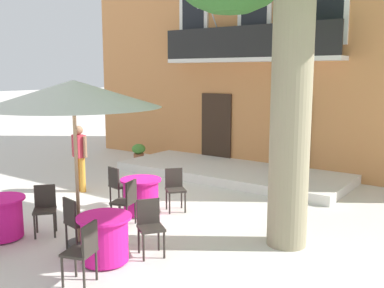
% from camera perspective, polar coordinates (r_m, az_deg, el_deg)
% --- Properties ---
extents(ground_plane, '(120.00, 120.00, 0.00)m').
position_cam_1_polar(ground_plane, '(9.93, -6.52, -8.20)').
color(ground_plane, silver).
extents(building_facade, '(13.00, 5.09, 7.50)m').
position_cam_1_polar(building_facade, '(15.36, 11.61, 11.99)').
color(building_facade, '#CC844C').
rests_on(building_facade, ground).
extents(entrance_step_platform, '(6.62, 2.56, 0.25)m').
position_cam_1_polar(entrance_step_platform, '(12.75, 5.07, -3.66)').
color(entrance_step_platform, silver).
rests_on(entrance_step_platform, ground).
extents(cafe_table_near_tree, '(0.86, 0.86, 0.76)m').
position_cam_1_polar(cafe_table_near_tree, '(7.18, -11.26, -11.95)').
color(cafe_table_near_tree, '#DB1984').
rests_on(cafe_table_near_tree, ground).
extents(cafe_chair_near_tree_0, '(0.56, 0.56, 0.91)m').
position_cam_1_polar(cafe_chair_near_tree_0, '(7.33, -5.49, -10.20)').
color(cafe_chair_near_tree_0, '#2D2823').
rests_on(cafe_chair_near_tree_0, ground).
extents(cafe_chair_near_tree_1, '(0.47, 0.47, 0.91)m').
position_cam_1_polar(cafe_chair_near_tree_1, '(7.70, -14.86, -9.51)').
color(cafe_chair_near_tree_1, '#2D2823').
rests_on(cafe_chair_near_tree_1, ground).
extents(cafe_chair_near_tree_2, '(0.51, 0.51, 0.91)m').
position_cam_1_polar(cafe_chair_near_tree_2, '(6.49, -13.91, -13.09)').
color(cafe_chair_near_tree_2, '#2D2823').
rests_on(cafe_chair_near_tree_2, ground).
extents(cafe_table_middle, '(0.86, 0.86, 0.76)m').
position_cam_1_polar(cafe_table_middle, '(8.69, -23.54, -8.77)').
color(cafe_table_middle, '#DB1984').
rests_on(cafe_table_middle, ground).
extents(cafe_chair_middle_2, '(0.56, 0.56, 0.91)m').
position_cam_1_polar(cafe_chair_middle_2, '(8.62, -18.56, -7.67)').
color(cafe_chair_middle_2, '#2D2823').
rests_on(cafe_chair_middle_2, ground).
extents(cafe_table_front, '(0.86, 0.86, 0.76)m').
position_cam_1_polar(cafe_table_front, '(9.40, -6.64, -6.70)').
color(cafe_table_front, '#DB1984').
rests_on(cafe_table_front, ground).
extents(cafe_chair_front_0, '(0.47, 0.47, 0.91)m').
position_cam_1_polar(cafe_chair_front_0, '(9.91, -9.61, -5.11)').
color(cafe_chair_front_0, '#2D2823').
rests_on(cafe_chair_front_0, ground).
extents(cafe_chair_front_1, '(0.49, 0.49, 0.91)m').
position_cam_1_polar(cafe_chair_front_1, '(8.69, -8.49, -7.13)').
color(cafe_chair_front_1, '#2D2823').
rests_on(cafe_chair_front_1, ground).
extents(cafe_chair_front_2, '(0.56, 0.56, 0.91)m').
position_cam_1_polar(cafe_chair_front_2, '(9.56, -2.24, -5.52)').
color(cafe_chair_front_2, '#2D2823').
rests_on(cafe_chair_front_2, ground).
extents(cafe_umbrella, '(2.90, 2.90, 2.85)m').
position_cam_1_polar(cafe_umbrella, '(7.49, -15.16, 6.22)').
color(cafe_umbrella, '#997A56').
rests_on(cafe_umbrella, ground).
extents(ground_planter_left, '(0.45, 0.45, 0.59)m').
position_cam_1_polar(ground_planter_left, '(14.92, -6.94, -0.99)').
color(ground_planter_left, '#995638').
rests_on(ground_planter_left, ground).
extents(pedestrian_near_entrance, '(0.53, 0.30, 1.67)m').
position_cam_1_polar(pedestrian_near_entrance, '(11.30, -14.41, -1.34)').
color(pedestrian_near_entrance, gold).
rests_on(pedestrian_near_entrance, ground).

